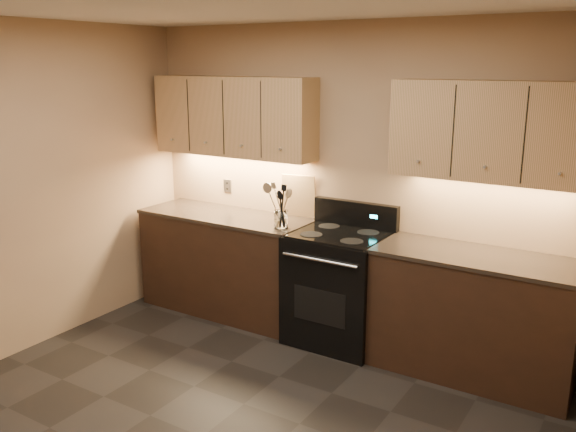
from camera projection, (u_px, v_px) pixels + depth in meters
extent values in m
cube|color=tan|center=(350.00, 181.00, 5.13)|extent=(4.00, 0.04, 2.60)
cube|color=tan|center=(575.00, 311.00, 2.45)|extent=(0.04, 4.00, 2.60)
cube|color=black|center=(227.00, 264.00, 5.66)|extent=(1.60, 0.60, 0.90)
cube|color=#382D23|center=(226.00, 216.00, 5.54)|extent=(1.62, 0.62, 0.03)
cube|color=black|center=(473.00, 317.00, 4.48)|extent=(1.44, 0.60, 0.90)
cube|color=#382D23|center=(478.00, 257.00, 4.37)|extent=(1.46, 0.62, 0.03)
cube|color=black|center=(339.00, 288.00, 5.03)|extent=(0.76, 0.65, 0.92)
cube|color=black|center=(340.00, 234.00, 4.91)|extent=(0.70, 0.60, 0.01)
cube|color=black|center=(356.00, 214.00, 5.12)|extent=(0.76, 0.07, 0.22)
cube|color=#19E5F2|center=(374.00, 217.00, 4.99)|extent=(0.06, 0.00, 0.03)
cylinder|color=silver|center=(319.00, 260.00, 4.66)|extent=(0.65, 0.02, 0.02)
cube|color=black|center=(319.00, 307.00, 4.77)|extent=(0.46, 0.00, 0.28)
cylinder|color=black|center=(311.00, 234.00, 4.88)|extent=(0.18, 0.18, 0.00)
cylinder|color=black|center=(352.00, 241.00, 4.69)|extent=(0.18, 0.18, 0.00)
cylinder|color=black|center=(329.00, 226.00, 5.13)|extent=(0.18, 0.18, 0.00)
cylinder|color=black|center=(368.00, 232.00, 4.94)|extent=(0.18, 0.18, 0.00)
cube|color=tan|center=(234.00, 116.00, 5.45)|extent=(1.60, 0.30, 0.70)
cube|color=tan|center=(493.00, 131.00, 4.27)|extent=(1.44, 0.30, 0.70)
cube|color=#B2B5BA|center=(227.00, 186.00, 5.84)|extent=(0.08, 0.01, 0.12)
cylinder|color=white|center=(281.00, 219.00, 5.07)|extent=(0.13, 0.13, 0.15)
cylinder|color=white|center=(281.00, 227.00, 5.08)|extent=(0.12, 0.12, 0.02)
cube|color=tan|center=(299.00, 196.00, 5.39)|extent=(0.31, 0.12, 0.39)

